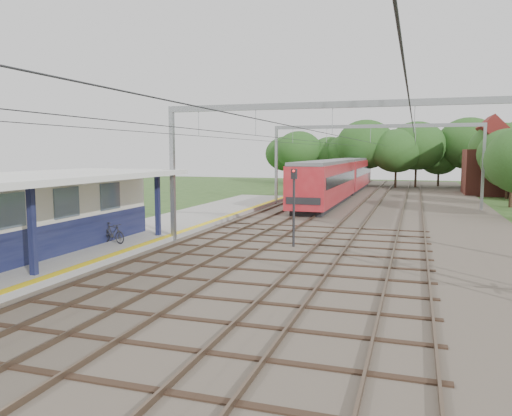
% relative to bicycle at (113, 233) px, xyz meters
% --- Properties ---
extents(ground, '(160.00, 160.00, 0.00)m').
position_rel_bicycle_xyz_m(ground, '(6.81, -12.23, -0.84)').
color(ground, '#2D4C1E').
rests_on(ground, ground).
extents(ballast_bed, '(18.00, 90.00, 0.10)m').
position_rel_bicycle_xyz_m(ballast_bed, '(10.81, 17.77, -0.79)').
color(ballast_bed, '#473D33').
rests_on(ballast_bed, ground).
extents(platform, '(5.00, 52.00, 0.35)m').
position_rel_bicycle_xyz_m(platform, '(-0.69, 1.77, -0.67)').
color(platform, gray).
rests_on(platform, ground).
extents(yellow_stripe, '(0.45, 52.00, 0.01)m').
position_rel_bicycle_xyz_m(yellow_stripe, '(1.56, 1.77, -0.49)').
color(yellow_stripe, yellow).
rests_on(yellow_stripe, platform).
extents(rail_tracks, '(11.80, 88.00, 0.15)m').
position_rel_bicycle_xyz_m(rail_tracks, '(8.31, 17.77, -0.67)').
color(rail_tracks, brown).
rests_on(rail_tracks, ballast_bed).
extents(catenary_system, '(17.22, 88.00, 7.00)m').
position_rel_bicycle_xyz_m(catenary_system, '(10.20, 13.05, 4.67)').
color(catenary_system, gray).
rests_on(catenary_system, ground).
extents(tree_band, '(31.72, 30.88, 8.82)m').
position_rel_bicycle_xyz_m(tree_band, '(10.66, 44.89, 4.08)').
color(tree_band, '#382619').
rests_on(tree_band, ground).
extents(house_far, '(8.00, 6.12, 8.66)m').
position_rel_bicycle_xyz_m(house_far, '(22.81, 39.77, 2.39)').
color(house_far, brown).
rests_on(house_far, ground).
extents(bicycle, '(1.70, 0.93, 0.98)m').
position_rel_bicycle_xyz_m(bicycle, '(0.00, 0.00, 0.00)').
color(bicycle, black).
rests_on(bicycle, platform).
extents(train, '(2.94, 36.65, 3.86)m').
position_rel_bicycle_xyz_m(train, '(6.31, 31.95, 1.31)').
color(train, black).
rests_on(train, ballast_bed).
extents(signal_post, '(0.30, 0.27, 3.89)m').
position_rel_bicycle_xyz_m(signal_post, '(8.16, 3.05, 1.51)').
color(signal_post, black).
rests_on(signal_post, ground).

